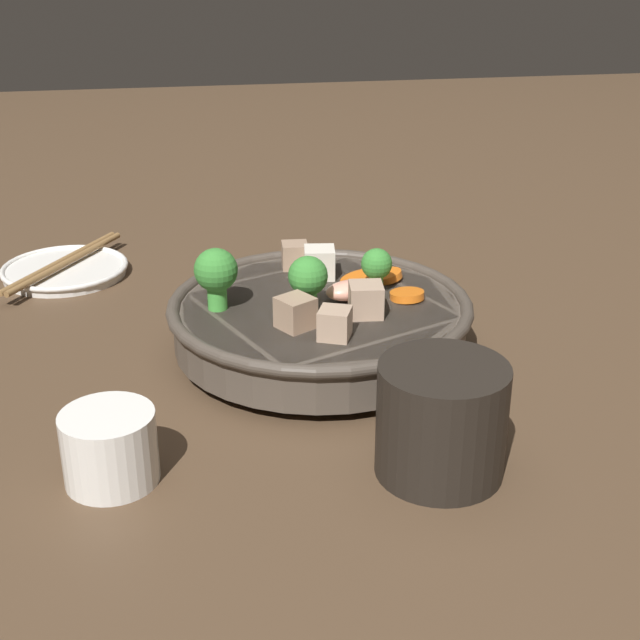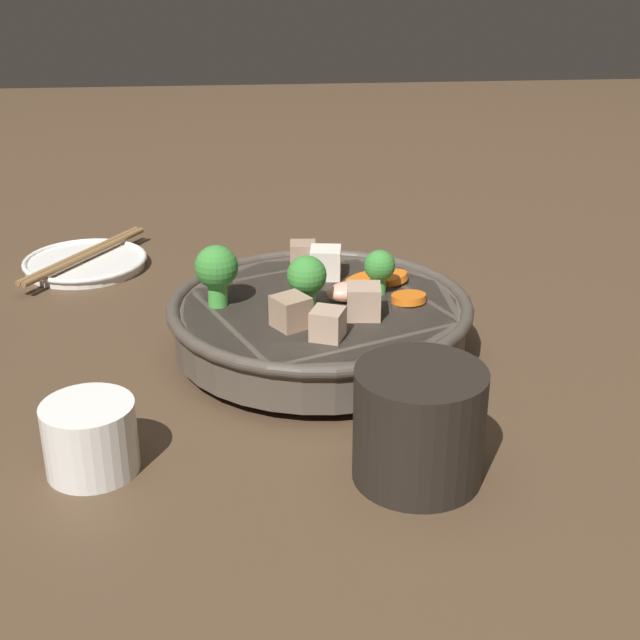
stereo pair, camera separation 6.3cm
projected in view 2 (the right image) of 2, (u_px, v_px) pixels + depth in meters
name	position (u px, v px, depth m)	size (l,w,h in m)	color
ground_plane	(320.00, 352.00, 0.84)	(3.00, 3.00, 0.00)	#4C3826
stirfry_bowl	(319.00, 317.00, 0.82)	(0.28, 0.28, 0.11)	#51473D
side_saucer	(85.00, 262.00, 1.04)	(0.14, 0.14, 0.01)	white
tea_cup	(90.00, 437.00, 0.65)	(0.07, 0.07, 0.05)	white
dark_mug	(419.00, 424.00, 0.63)	(0.12, 0.09, 0.09)	black
chopsticks_pair	(84.00, 255.00, 1.03)	(0.18, 0.12, 0.01)	olive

